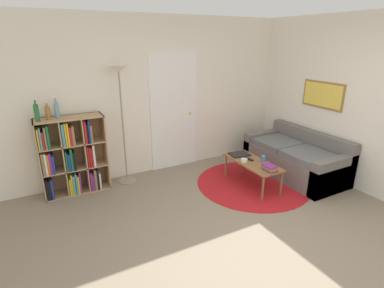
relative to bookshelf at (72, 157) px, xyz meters
The scene contains 16 objects.
ground_plane 3.06m from the bookshelf, 57.79° to the right, with size 14.00×14.00×0.00m, color gray.
wall_back 1.78m from the bookshelf, ahead, with size 7.54×0.11×2.60m.
wall_right 4.14m from the bookshelf, 16.79° to the right, with size 0.08×5.74×2.60m.
rug 2.84m from the bookshelf, 22.77° to the right, with size 1.80×1.80×0.01m.
bookshelf is the anchor object (origin of this frame).
floor_lamp 1.23m from the bookshelf, ahead, with size 0.29×0.29×1.87m.
couch 3.67m from the bookshelf, 17.79° to the right, with size 0.87×1.70×0.73m.
coffee_table 2.75m from the bookshelf, 24.02° to the right, with size 0.43×1.01×0.41m.
laptop 2.63m from the bookshelf, 17.28° to the right, with size 0.34×0.28×0.02m.
bowl 2.61m from the bookshelf, 23.96° to the right, with size 0.10×0.10×0.05m.
book_stack_on_table 2.93m from the bookshelf, 30.62° to the right, with size 0.16×0.21×0.08m.
cup 2.91m from the bookshelf, 24.01° to the right, with size 0.08×0.08×0.09m.
remote 2.71m from the bookshelf, 22.28° to the right, with size 0.07×0.16×0.02m.
bottle_left 0.81m from the bookshelf, behind, with size 0.07×0.07×0.29m.
bottle_middle 0.73m from the bookshelf, behind, with size 0.07×0.07×0.22m.
bottle_right 0.73m from the bookshelf, 166.69° to the left, with size 0.07×0.07×0.28m.
Camera 1 is at (-1.98, -1.93, 2.22)m, focal length 28.00 mm.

